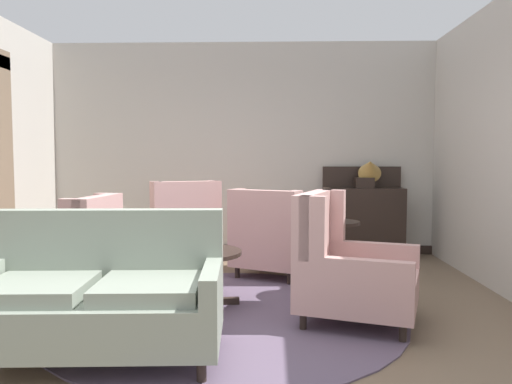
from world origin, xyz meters
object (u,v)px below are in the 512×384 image
porcelain_vase (204,234)px  armchair_far_left (347,269)px  side_table (336,252)px  armchair_near_window (271,240)px  gramophone (368,171)px  coffee_table (199,263)px  settee (98,298)px  armchair_foreground_right (72,256)px  sideboard (363,218)px  armchair_near_sideboard (182,233)px

porcelain_vase → armchair_far_left: size_ratio=0.32×
armchair_far_left → side_table: armchair_far_left is taller
armchair_near_window → gramophone: size_ratio=2.18×
coffee_table → side_table: (1.26, 0.32, 0.04)m
settee → armchair_foreground_right: 1.48m
armchair_far_left → sideboard: (0.62, 2.64, 0.11)m
armchair_near_window → armchair_far_left: 1.60m
armchair_near_sideboard → coffee_table: bearing=80.9°
armchair_near_sideboard → side_table: armchair_near_sideboard is taller
coffee_table → armchair_near_sideboard: (-0.41, 1.42, 0.06)m
side_table → gramophone: 2.12m
porcelain_vase → armchair_foreground_right: armchair_foreground_right is taller
porcelain_vase → side_table: size_ratio=0.48×
armchair_near_window → sideboard: sideboard is taller
porcelain_vase → armchair_near_window: size_ratio=0.34×
armchair_foreground_right → sideboard: (3.09, 2.16, 0.11)m
coffee_table → settee: (-0.50, -1.19, 0.01)m
coffee_table → armchair_foreground_right: bearing=174.6°
armchair_near_window → gramophone: (1.28, 1.07, 0.74)m
armchair_near_sideboard → side_table: (1.68, -1.11, -0.01)m
armchair_foreground_right → armchair_near_window: bearing=124.3°
armchair_near_sideboard → sideboard: sideboard is taller
porcelain_vase → armchair_near_sideboard: (-0.45, 1.42, -0.20)m
coffee_table → armchair_near_window: (0.65, 1.11, 0.03)m
armchair_near_sideboard → armchair_foreground_right: size_ratio=1.08×
armchair_near_window → side_table: armchair_near_window is taller
porcelain_vase → armchair_foreground_right: bearing=174.9°
side_table → armchair_near_window: bearing=127.5°
porcelain_vase → armchair_near_sideboard: 1.50m
coffee_table → gramophone: bearing=48.6°
armchair_far_left → side_table: size_ratio=1.53×
porcelain_vase → sideboard: bearing=50.9°
settee → armchair_far_left: bearing=22.0°
settee → gramophone: bearing=51.1°
armchair_near_sideboard → settee: bearing=62.7°
porcelain_vase → gramophone: bearing=49.1°
armchair_near_window → armchair_near_sideboard: bearing=8.1°
coffee_table → side_table: bearing=14.1°
porcelain_vase → armchair_foreground_right: size_ratio=0.36×
sideboard → porcelain_vase: bearing=-129.1°
settee → sideboard: size_ratio=1.37×
settee → armchair_near_sideboard: size_ratio=1.55×
porcelain_vase → settee: bearing=-114.6°
porcelain_vase → gramophone: size_ratio=0.75×
settee → sideboard: 4.21m
coffee_table → sideboard: bearing=50.3°
armchair_foreground_right → side_table: size_ratio=1.34×
armchair_near_window → armchair_near_sideboard: size_ratio=0.97×
armchair_far_left → sideboard: size_ratio=0.93×
settee → armchair_near_sideboard: (0.09, 2.61, 0.05)m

